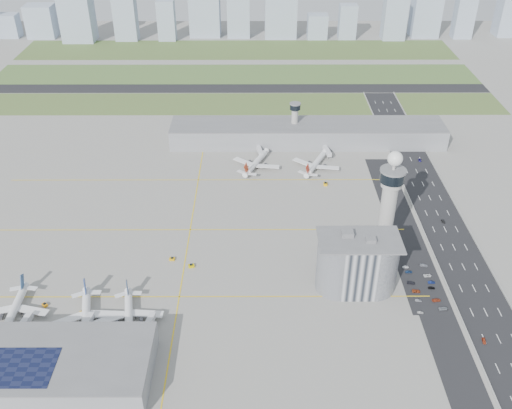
{
  "coord_description": "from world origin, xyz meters",
  "views": [
    {
      "loc": [
        -0.82,
        -252.38,
        199.98
      ],
      "look_at": [
        0.0,
        35.0,
        15.0
      ],
      "focal_mm": 40.0,
      "sensor_mm": 36.0,
      "label": 1
    }
  ],
  "objects_px": {
    "jet_bridge_near_0": "(16,337)",
    "car_lot_0": "(420,312)",
    "tug_5": "(325,184)",
    "jet_bridge_far_0": "(258,149)",
    "car_lot_6": "(443,309)",
    "jet_bridge_near_1": "(80,337)",
    "tug_2": "(191,266)",
    "secondary_tower": "(295,119)",
    "tug_0": "(45,305)",
    "car_lot_3": "(411,283)",
    "jet_bridge_far_1": "(324,148)",
    "car_lot_7": "(436,300)",
    "airplane_near_b": "(85,315)",
    "admin_building": "(357,264)",
    "airplane_far_b": "(316,160)",
    "airplane_near_a": "(12,309)",
    "car_lot_11": "(424,265)",
    "control_tower": "(389,200)",
    "jet_bridge_near_2": "(144,337)",
    "tug_3": "(172,259)",
    "car_lot_8": "(431,288)",
    "car_hw_0": "(484,341)",
    "car_lot_1": "(418,300)",
    "car_hw_1": "(443,221)",
    "tug_4": "(302,162)",
    "airplane_near_c": "(128,314)",
    "car_lot_10": "(428,275)",
    "car_lot_9": "(432,282)",
    "car_lot_5": "(406,267)",
    "car_hw_2": "(420,160)",
    "tug_1": "(84,312)",
    "airplane_far_a": "(256,159)"
  },
  "relations": [
    {
      "from": "jet_bridge_near_0",
      "to": "car_lot_0",
      "type": "xyz_separation_m",
      "value": [
        195.04,
        18.62,
        -2.31
      ]
    },
    {
      "from": "jet_bridge_near_0",
      "to": "tug_5",
      "type": "relative_size",
      "value": 3.88
    },
    {
      "from": "car_lot_5",
      "to": "car_hw_2",
      "type": "bearing_deg",
      "value": -25.98
    },
    {
      "from": "jet_bridge_far_0",
      "to": "car_lot_11",
      "type": "distance_m",
      "value": 164.73
    },
    {
      "from": "tug_0",
      "to": "tug_3",
      "type": "bearing_deg",
      "value": -17.2
    },
    {
      "from": "airplane_far_b",
      "to": "airplane_near_a",
      "type": "bearing_deg",
      "value": 157.59
    },
    {
      "from": "airplane_near_b",
      "to": "car_lot_0",
      "type": "xyz_separation_m",
      "value": [
        164.99,
        7.2,
        -5.52
      ]
    },
    {
      "from": "tug_1",
      "to": "car_lot_8",
      "type": "xyz_separation_m",
      "value": [
        178.79,
        17.85,
        -0.38
      ]
    },
    {
      "from": "airplane_near_a",
      "to": "car_lot_9",
      "type": "distance_m",
      "value": 215.27
    },
    {
      "from": "tug_3",
      "to": "airplane_near_a",
      "type": "bearing_deg",
      "value": 127.25
    },
    {
      "from": "control_tower",
      "to": "car_lot_5",
      "type": "height_order",
      "value": "control_tower"
    },
    {
      "from": "admin_building",
      "to": "jet_bridge_near_1",
      "type": "relative_size",
      "value": 3.0
    },
    {
      "from": "car_lot_8",
      "to": "jet_bridge_far_0",
      "type": "bearing_deg",
      "value": 32.9
    },
    {
      "from": "control_tower",
      "to": "car_lot_0",
      "type": "relative_size",
      "value": 20.32
    },
    {
      "from": "airplane_near_c",
      "to": "car_lot_5",
      "type": "xyz_separation_m",
      "value": [
        144.94,
        41.79,
        -5.05
      ]
    },
    {
      "from": "tug_4",
      "to": "car_lot_7",
      "type": "xyz_separation_m",
      "value": [
        58.52,
        -148.26,
        -0.21
      ]
    },
    {
      "from": "control_tower",
      "to": "jet_bridge_near_2",
      "type": "xyz_separation_m",
      "value": [
        -125.0,
        -69.0,
        -32.19
      ]
    },
    {
      "from": "tug_5",
      "to": "car_lot_11",
      "type": "distance_m",
      "value": 99.22
    },
    {
      "from": "tug_4",
      "to": "airplane_far_b",
      "type": "bearing_deg",
      "value": 96.03
    },
    {
      "from": "airplane_near_a",
      "to": "jet_bridge_near_0",
      "type": "relative_size",
      "value": 2.93
    },
    {
      "from": "jet_bridge_far_0",
      "to": "car_lot_1",
      "type": "bearing_deg",
      "value": 16.1
    },
    {
      "from": "admin_building",
      "to": "jet_bridge_far_0",
      "type": "relative_size",
      "value": 3.0
    },
    {
      "from": "tug_0",
      "to": "car_lot_3",
      "type": "relative_size",
      "value": 0.68
    },
    {
      "from": "tug_2",
      "to": "car_lot_11",
      "type": "bearing_deg",
      "value": -102.92
    },
    {
      "from": "airplane_near_c",
      "to": "car_lot_7",
      "type": "relative_size",
      "value": 8.84
    },
    {
      "from": "car_lot_3",
      "to": "car_lot_11",
      "type": "xyz_separation_m",
      "value": [
        10.54,
        14.73,
        0.01
      ]
    },
    {
      "from": "car_lot_7",
      "to": "airplane_near_b",
      "type": "bearing_deg",
      "value": 85.99
    },
    {
      "from": "jet_bridge_near_0",
      "to": "car_lot_8",
      "type": "distance_m",
      "value": 208.69
    },
    {
      "from": "car_lot_3",
      "to": "car_lot_9",
      "type": "distance_m",
      "value": 11.05
    },
    {
      "from": "secondary_tower",
      "to": "car_lot_6",
      "type": "height_order",
      "value": "secondary_tower"
    },
    {
      "from": "airplane_far_b",
      "to": "jet_bridge_near_0",
      "type": "relative_size",
      "value": 2.96
    },
    {
      "from": "car_lot_0",
      "to": "jet_bridge_near_0",
      "type": "bearing_deg",
      "value": 101.91
    },
    {
      "from": "secondary_tower",
      "to": "tug_3",
      "type": "xyz_separation_m",
      "value": [
        -77.39,
        -149.28,
        -17.95
      ]
    },
    {
      "from": "airplane_near_c",
      "to": "car_lot_8",
      "type": "bearing_deg",
      "value": 87.61
    },
    {
      "from": "tug_3",
      "to": "car_lot_5",
      "type": "bearing_deg",
      "value": -87.99
    },
    {
      "from": "jet_bridge_far_1",
      "to": "tug_4",
      "type": "distance_m",
      "value": 25.14
    },
    {
      "from": "tug_2",
      "to": "car_lot_10",
      "type": "distance_m",
      "value": 129.25
    },
    {
      "from": "airplane_near_c",
      "to": "airplane_far_b",
      "type": "relative_size",
      "value": 0.97
    },
    {
      "from": "admin_building",
      "to": "car_hw_1",
      "type": "relative_size",
      "value": 11.57
    },
    {
      "from": "jet_bridge_far_0",
      "to": "car_lot_6",
      "type": "height_order",
      "value": "jet_bridge_far_0"
    },
    {
      "from": "jet_bridge_far_1",
      "to": "car_lot_7",
      "type": "relative_size",
      "value": 3.09
    },
    {
      "from": "jet_bridge_near_0",
      "to": "tug_2",
      "type": "height_order",
      "value": "jet_bridge_near_0"
    },
    {
      "from": "tug_3",
      "to": "car_lot_7",
      "type": "bearing_deg",
      "value": -98.53
    },
    {
      "from": "secondary_tower",
      "to": "tug_0",
      "type": "distance_m",
      "value": 232.53
    },
    {
      "from": "airplane_far_b",
      "to": "car_hw_0",
      "type": "distance_m",
      "value": 181.5
    },
    {
      "from": "airplane_far_a",
      "to": "jet_bridge_far_1",
      "type": "height_order",
      "value": "airplane_far_a"
    },
    {
      "from": "tug_2",
      "to": "car_lot_9",
      "type": "height_order",
      "value": "tug_2"
    },
    {
      "from": "jet_bridge_near_1",
      "to": "tug_2",
      "type": "height_order",
      "value": "jet_bridge_near_1"
    },
    {
      "from": "tug_1",
      "to": "car_hw_2",
      "type": "relative_size",
      "value": 0.78
    },
    {
      "from": "car_hw_2",
      "to": "car_hw_1",
      "type": "bearing_deg",
      "value": -84.45
    }
  ]
}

